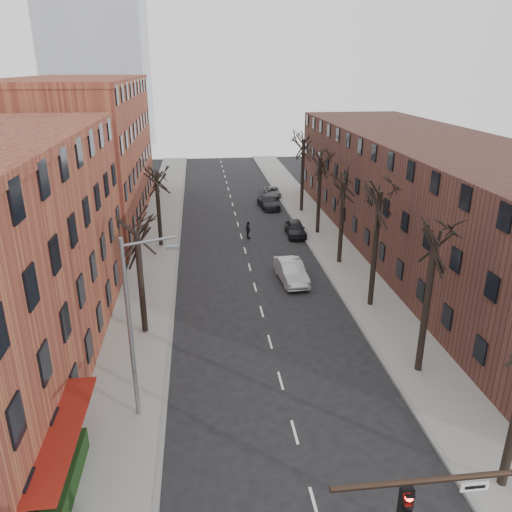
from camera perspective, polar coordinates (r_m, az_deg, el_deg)
name	(u,v)px	position (r m, az deg, el deg)	size (l,w,h in m)	color
sidewalk_left	(158,242)	(47.86, -11.19, 1.57)	(4.00, 90.00, 0.15)	gray
sidewalk_right	(324,236)	(49.13, 7.74, 2.30)	(4.00, 90.00, 0.15)	gray
building_left_far	(81,154)	(56.07, -19.38, 10.96)	(12.00, 28.00, 14.00)	brown
building_right	(431,197)	(45.96, 19.35, 6.39)	(12.00, 50.00, 10.00)	#4C2C23
awning_left	(73,485)	(23.13, -20.23, -23.35)	(1.20, 7.00, 0.15)	maroon
hedge	(62,493)	(22.02, -21.34, -23.90)	(0.80, 6.00, 1.00)	#1B3713
tree_right_a	(501,486)	(23.99, 26.17, -22.49)	(5.20, 5.20, 10.00)	black
tree_right_b	(417,371)	(29.40, 17.97, -12.42)	(5.20, 5.20, 10.80)	black
tree_right_c	(370,306)	(35.79, 12.88, -5.56)	(5.20, 5.20, 11.60)	black
tree_right_d	(339,263)	(42.73, 9.46, -0.82)	(5.20, 5.20, 10.00)	black
tree_right_e	(317,233)	(49.98, 7.02, 2.58)	(5.20, 5.20, 10.80)	black
tree_right_f	(301,211)	(57.43, 5.20, 5.10)	(5.20, 5.20, 11.60)	black
tree_left_a	(146,333)	(32.36, -12.51, -8.54)	(5.20, 5.20, 9.50)	black
tree_left_b	(161,246)	(46.91, -10.78, 1.10)	(5.20, 5.20, 9.50)	black
streetlight	(133,323)	(22.94, -13.85, -7.42)	(2.45, 0.22, 9.03)	slate
silver_sedan	(291,271)	(38.49, 4.04, -1.76)	(1.73, 4.97, 1.64)	#A6A8AD
parked_car_near	(295,228)	(48.96, 4.52, 3.19)	(1.75, 4.35, 1.48)	black
parked_car_mid	(268,202)	(58.57, 1.42, 6.21)	(1.98, 4.88, 1.41)	black
parked_car_far	(272,192)	(63.77, 1.87, 7.33)	(1.94, 4.21, 1.17)	#575A5E
pedestrian_crossing	(248,230)	(47.85, -0.92, 2.97)	(1.00, 0.42, 1.71)	black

